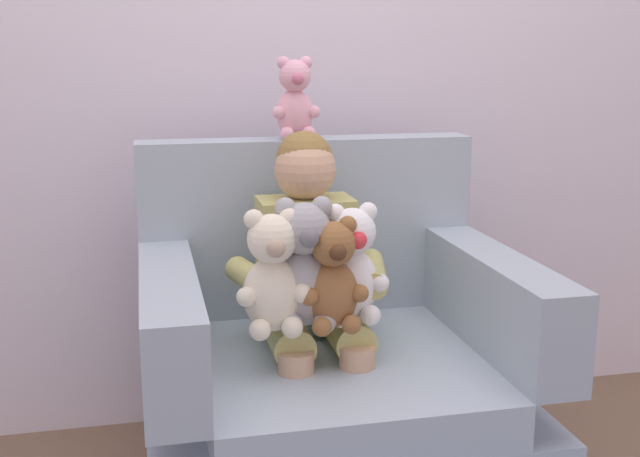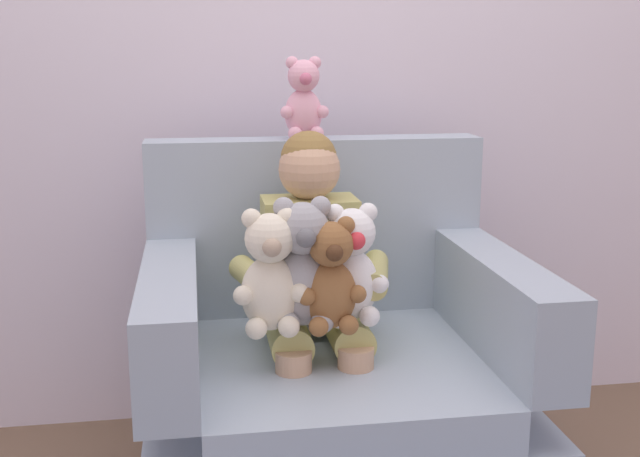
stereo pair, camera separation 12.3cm
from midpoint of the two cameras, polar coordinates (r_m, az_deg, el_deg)
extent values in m
cube|color=silver|center=(2.69, -3.88, 13.58)|extent=(6.00, 0.10, 2.60)
cube|color=#9EADBC|center=(2.28, -0.58, -15.71)|extent=(1.01, 0.88, 0.35)
cube|color=#A6B6C6|center=(2.11, -0.19, -10.98)|extent=(0.73, 0.74, 0.12)
cube|color=#9EADBC|center=(2.42, -2.46, 0.26)|extent=(1.01, 0.14, 0.53)
cube|color=#9EADBC|center=(2.00, -12.57, -6.92)|extent=(0.14, 0.74, 0.25)
cube|color=#9EADBC|center=(2.18, 11.13, -5.23)|extent=(0.14, 0.74, 0.25)
cube|color=tan|center=(2.20, -2.66, -2.17)|extent=(0.26, 0.16, 0.34)
sphere|color=tan|center=(2.15, -2.73, 4.32)|extent=(0.17, 0.17, 0.17)
sphere|color=olive|center=(2.15, -2.79, 5.03)|extent=(0.16, 0.16, 0.16)
cylinder|color=tan|center=(2.11, -4.14, -7.64)|extent=(0.11, 0.26, 0.11)
cylinder|color=tan|center=(2.05, -3.51, -12.81)|extent=(0.09, 0.09, 0.30)
cylinder|color=tan|center=(2.14, 0.13, -7.33)|extent=(0.11, 0.26, 0.11)
cylinder|color=tan|center=(2.08, 0.95, -12.41)|extent=(0.09, 0.09, 0.30)
cylinder|color=tan|center=(2.07, -6.45, -3.78)|extent=(0.13, 0.27, 0.07)
cylinder|color=tan|center=(2.12, 2.18, -3.26)|extent=(0.13, 0.27, 0.07)
ellipsoid|color=brown|center=(1.96, -0.95, -4.82)|extent=(0.13, 0.11, 0.17)
sphere|color=brown|center=(1.92, -0.89, -1.15)|extent=(0.11, 0.11, 0.11)
sphere|color=#4C2D19|center=(1.87, -0.57, -1.77)|extent=(0.04, 0.04, 0.04)
sphere|color=brown|center=(1.90, -2.09, 0.14)|extent=(0.05, 0.05, 0.05)
sphere|color=brown|center=(1.92, -2.59, -4.99)|extent=(0.05, 0.05, 0.05)
sphere|color=brown|center=(1.93, -1.70, -7.16)|extent=(0.05, 0.05, 0.05)
sphere|color=brown|center=(1.92, 0.22, 0.25)|extent=(0.05, 0.05, 0.05)
sphere|color=brown|center=(1.94, 1.09, -4.74)|extent=(0.05, 0.05, 0.05)
sphere|color=brown|center=(1.94, 0.43, -7.00)|extent=(0.05, 0.05, 0.05)
ellipsoid|color=#9E9EA3|center=(1.98, -3.00, -4.27)|extent=(0.15, 0.13, 0.20)
sphere|color=#9E9EA3|center=(1.93, -2.99, -0.02)|extent=(0.13, 0.13, 0.13)
sphere|color=slate|center=(1.87, -2.67, -0.70)|extent=(0.05, 0.05, 0.05)
sphere|color=#9E9EA3|center=(1.92, -4.39, 1.48)|extent=(0.05, 0.05, 0.05)
sphere|color=#9E9EA3|center=(1.93, -4.96, -4.45)|extent=(0.05, 0.05, 0.05)
sphere|color=#9E9EA3|center=(1.94, -3.92, -6.96)|extent=(0.06, 0.06, 0.06)
sphere|color=#9E9EA3|center=(1.93, -1.70, 1.60)|extent=(0.05, 0.05, 0.05)
sphere|color=#9E9EA3|center=(1.95, -0.68, -4.18)|extent=(0.05, 0.05, 0.05)
sphere|color=#9E9EA3|center=(1.95, -1.44, -6.79)|extent=(0.06, 0.06, 0.06)
ellipsoid|color=white|center=(2.03, 0.48, -4.07)|extent=(0.14, 0.12, 0.19)
sphere|color=white|center=(1.98, 0.57, -0.24)|extent=(0.12, 0.12, 0.12)
sphere|color=#DB333D|center=(1.93, 0.94, -0.86)|extent=(0.05, 0.05, 0.05)
sphere|color=white|center=(1.96, -0.66, 1.11)|extent=(0.05, 0.05, 0.05)
sphere|color=white|center=(1.98, -1.19, -4.23)|extent=(0.05, 0.05, 0.05)
sphere|color=white|center=(1.99, -0.27, -6.49)|extent=(0.05, 0.05, 0.05)
sphere|color=white|center=(1.98, 1.72, 1.22)|extent=(0.05, 0.05, 0.05)
sphere|color=white|center=(2.01, 2.61, -3.98)|extent=(0.05, 0.05, 0.05)
sphere|color=white|center=(2.01, 1.94, -6.33)|extent=(0.05, 0.05, 0.05)
ellipsoid|color=silver|center=(1.95, -5.32, -4.79)|extent=(0.14, 0.12, 0.19)
sphere|color=silver|center=(1.90, -5.36, -0.77)|extent=(0.12, 0.12, 0.12)
sphere|color=tan|center=(1.85, -5.13, -1.44)|extent=(0.05, 0.05, 0.05)
sphere|color=silver|center=(1.89, -6.70, 0.64)|extent=(0.05, 0.05, 0.05)
sphere|color=silver|center=(1.90, -7.23, -4.97)|extent=(0.05, 0.05, 0.05)
sphere|color=silver|center=(1.91, -6.24, -7.35)|extent=(0.05, 0.05, 0.05)
sphere|color=silver|center=(1.90, -4.13, 0.77)|extent=(0.05, 0.05, 0.05)
sphere|color=silver|center=(1.92, -3.14, -4.72)|extent=(0.05, 0.05, 0.05)
sphere|color=silver|center=(1.92, -3.87, -7.19)|extent=(0.05, 0.05, 0.05)
ellipsoid|color=#EAA8BC|center=(2.36, -3.37, 8.30)|extent=(0.11, 0.09, 0.15)
sphere|color=#EAA8BC|center=(2.35, -3.37, 10.99)|extent=(0.09, 0.09, 0.09)
sphere|color=#CC6684|center=(2.31, -3.18, 10.79)|extent=(0.04, 0.04, 0.04)
sphere|color=#EAA8BC|center=(2.35, -4.21, 11.91)|extent=(0.04, 0.04, 0.04)
sphere|color=#EAA8BC|center=(2.33, -4.56, 8.39)|extent=(0.04, 0.04, 0.04)
sphere|color=#EAA8BC|center=(2.32, -3.93, 6.86)|extent=(0.04, 0.04, 0.04)
sphere|color=#EAA8BC|center=(2.36, -2.58, 11.93)|extent=(0.04, 0.04, 0.04)
sphere|color=#EAA8BC|center=(2.35, -1.96, 8.46)|extent=(0.04, 0.04, 0.04)
sphere|color=#EAA8BC|center=(2.33, -2.42, 6.91)|extent=(0.04, 0.04, 0.04)
camera|label=1|loc=(0.06, -91.77, -0.40)|focal=44.11mm
camera|label=2|loc=(0.06, 88.23, 0.40)|focal=44.11mm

